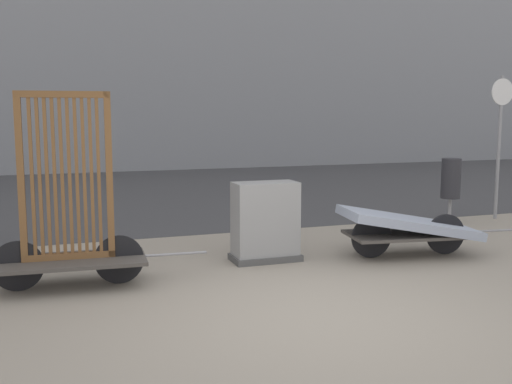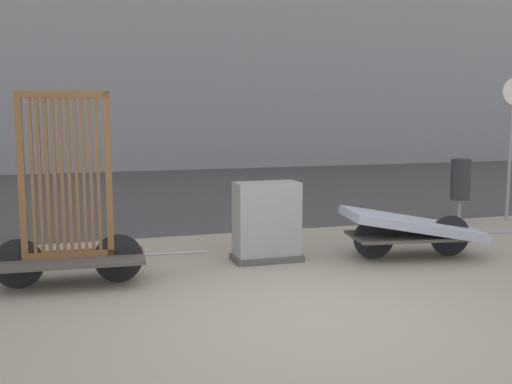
# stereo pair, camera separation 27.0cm
# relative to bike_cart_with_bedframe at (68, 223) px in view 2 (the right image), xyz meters

# --- Properties ---
(ground_plane) EXTENTS (60.00, 60.00, 0.00)m
(ground_plane) POSITION_rel_bike_cart_with_bedframe_xyz_m (2.14, -1.79, -0.70)
(ground_plane) COLOR gray
(road_strip) EXTENTS (56.00, 10.70, 0.01)m
(road_strip) POSITION_rel_bike_cart_with_bedframe_xyz_m (2.14, 7.61, -0.69)
(road_strip) COLOR #424244
(road_strip) RESTS_ON ground_plane
(bike_cart_with_bedframe) EXTENTS (2.34, 0.88, 2.11)m
(bike_cart_with_bedframe) POSITION_rel_bike_cart_with_bedframe_xyz_m (0.00, 0.00, 0.00)
(bike_cart_with_bedframe) COLOR #4C4742
(bike_cart_with_bedframe) RESTS_ON ground_plane
(bike_cart_with_mattress) EXTENTS (2.43, 1.11, 0.66)m
(bike_cart_with_mattress) POSITION_rel_bike_cart_with_bedframe_xyz_m (4.29, -0.00, -0.30)
(bike_cart_with_mattress) COLOR #4C4742
(bike_cart_with_mattress) RESTS_ON ground_plane
(utility_cabinet) EXTENTS (0.87, 0.46, 1.01)m
(utility_cabinet) POSITION_rel_bike_cart_with_bedframe_xyz_m (2.41, 0.40, -0.23)
(utility_cabinet) COLOR #4C4C4C
(utility_cabinet) RESTS_ON ground_plane
(trash_bin) EXTENTS (0.33, 0.33, 1.11)m
(trash_bin) POSITION_rel_bike_cart_with_bedframe_xyz_m (6.40, 1.91, 0.05)
(trash_bin) COLOR gray
(trash_bin) RESTS_ON ground_plane
(sign_post) EXTENTS (0.46, 0.06, 2.53)m
(sign_post) POSITION_rel_bike_cart_with_bedframe_xyz_m (7.38, 1.91, 0.88)
(sign_post) COLOR gray
(sign_post) RESTS_ON ground_plane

